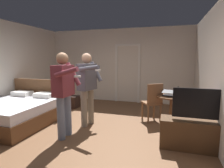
{
  "coord_description": "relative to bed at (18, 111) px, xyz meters",
  "views": [
    {
      "loc": [
        1.79,
        -3.37,
        1.62
      ],
      "look_at": [
        0.65,
        0.38,
        1.06
      ],
      "focal_mm": 29.28,
      "sensor_mm": 36.0,
      "label": 1
    }
  ],
  "objects": [
    {
      "name": "person_striped_shirt",
      "position": [
        1.73,
        0.41,
        0.71
      ],
      "size": [
        0.68,
        0.74,
        1.74
      ],
      "color": "gray",
      "rests_on": "ground_plane"
    },
    {
      "name": "wooden_chair",
      "position": [
        3.22,
        1.12,
        0.24
      ],
      "size": [
        0.58,
        0.58,
        0.99
      ],
      "color": "brown",
      "rests_on": "ground_plane"
    },
    {
      "name": "tv_flatscreen",
      "position": [
        4.1,
        -0.14,
        0.01
      ],
      "size": [
        1.29,
        0.4,
        1.11
      ],
      "color": "#4C331E",
      "rests_on": "ground_plane"
    },
    {
      "name": "side_table",
      "position": [
        3.66,
        1.09,
        0.17
      ],
      "size": [
        0.71,
        0.71,
        0.7
      ],
      "color": "brown",
      "rests_on": "ground_plane"
    },
    {
      "name": "doorway_frame",
      "position": [
        2.13,
        3.04,
        0.92
      ],
      "size": [
        0.93,
        0.08,
        2.13
      ],
      "color": "white",
      "rests_on": "ground_plane"
    },
    {
      "name": "person_blue_shirt",
      "position": [
        1.56,
        -0.36,
        0.7
      ],
      "size": [
        0.67,
        0.6,
        1.73
      ],
      "color": "slate",
      "rests_on": "ground_plane"
    },
    {
      "name": "bottle_on_table",
      "position": [
        3.8,
        1.01,
        0.51
      ],
      "size": [
        0.06,
        0.06,
        0.26
      ],
      "color": "#283A2C",
      "rests_on": "side_table"
    },
    {
      "name": "suitcase_dark",
      "position": [
        0.48,
        1.71,
        -0.11
      ],
      "size": [
        0.59,
        0.37,
        0.39
      ],
      "primitive_type": "cube",
      "rotation": [
        0.0,
        0.0,
        -0.02
      ],
      "color": "black",
      "rests_on": "ground_plane"
    },
    {
      "name": "bed",
      "position": [
        0.0,
        0.0,
        0.0
      ],
      "size": [
        1.68,
        1.91,
        1.02
      ],
      "color": "brown",
      "rests_on": "ground_plane"
    },
    {
      "name": "wall_back",
      "position": [
        1.75,
        3.12,
        1.04
      ],
      "size": [
        5.54,
        0.12,
        2.69
      ],
      "primitive_type": "cube",
      "color": "silver",
      "rests_on": "ground_plane"
    },
    {
      "name": "laptop",
      "position": [
        3.62,
        1.05,
        0.45
      ],
      "size": [
        0.39,
        0.39,
        0.16
      ],
      "color": "black",
      "rests_on": "side_table"
    },
    {
      "name": "ground_plane",
      "position": [
        1.75,
        -0.16,
        -0.3
      ],
      "size": [
        7.1,
        7.1,
        0.0
      ],
      "primitive_type": "plane",
      "color": "brown"
    }
  ]
}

